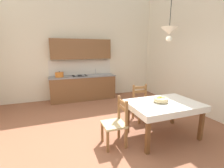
% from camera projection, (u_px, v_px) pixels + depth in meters
% --- Properties ---
extents(ground_plane, '(6.48, 6.78, 0.10)m').
position_uv_depth(ground_plane, '(106.00, 138.00, 3.39)').
color(ground_plane, '#935B42').
extents(wall_back, '(6.48, 0.12, 4.18)m').
position_uv_depth(wall_back, '(79.00, 43.00, 5.82)').
color(wall_back, silver).
rests_on(wall_back, ground_plane).
extents(wall_right, '(0.12, 6.78, 4.18)m').
position_uv_depth(wall_right, '(218.00, 39.00, 3.97)').
color(wall_right, silver).
rests_on(wall_right, ground_plane).
extents(kitchen_cabinetry, '(2.36, 0.63, 2.20)m').
position_uv_depth(kitchen_cabinetry, '(83.00, 77.00, 5.79)').
color(kitchen_cabinetry, brown).
rests_on(kitchen_cabinetry, ground_plane).
extents(dining_table, '(1.45, 1.00, 0.75)m').
position_uv_depth(dining_table, '(164.00, 108.00, 3.27)').
color(dining_table, brown).
rests_on(dining_table, ground_plane).
extents(dining_chair_kitchen_side, '(0.44, 0.44, 0.93)m').
position_uv_depth(dining_chair_kitchen_side, '(142.00, 104.00, 4.11)').
color(dining_chair_kitchen_side, '#D1BC89').
rests_on(dining_chair_kitchen_side, ground_plane).
extents(dining_chair_tv_side, '(0.43, 0.43, 0.93)m').
position_uv_depth(dining_chair_tv_side, '(116.00, 123.00, 3.00)').
color(dining_chair_tv_side, '#D1BC89').
rests_on(dining_chair_tv_side, ground_plane).
extents(fruit_bowl, '(0.30, 0.30, 0.12)m').
position_uv_depth(fruit_bowl, '(161.00, 99.00, 3.25)').
color(fruit_bowl, tan).
rests_on(fruit_bowl, dining_table).
extents(pendant_lamp, '(0.32, 0.32, 0.80)m').
position_uv_depth(pendant_lamp, '(169.00, 31.00, 2.93)').
color(pendant_lamp, black).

